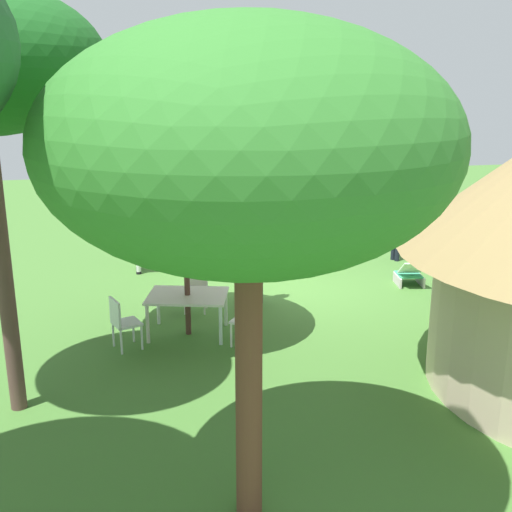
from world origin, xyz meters
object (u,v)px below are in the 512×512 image
object	(u,v)px
striped_lounge_chair	(410,274)
zebra_nearest_camera	(295,227)
standing_watcher	(397,222)
guest_beside_umbrella	(257,256)
patio_chair_near_lawn	(250,317)
acacia_tree_right_background	(248,147)
patio_chair_near_hut	(196,285)
shade_umbrella	(184,187)
zebra_by_umbrella	(166,231)
patio_dining_table	(188,299)
patio_chair_east_end	(122,320)

from	to	relation	value
striped_lounge_chair	zebra_nearest_camera	bearing A→B (deg)	146.15
standing_watcher	striped_lounge_chair	distance (m)	2.16
zebra_nearest_camera	guest_beside_umbrella	bearing A→B (deg)	-103.47
patio_chair_near_lawn	acacia_tree_right_background	world-z (taller)	acacia_tree_right_background
guest_beside_umbrella	zebra_nearest_camera	xyz separation A→B (m)	(-1.49, -2.40, -0.03)
patio_chair_near_hut	guest_beside_umbrella	xyz separation A→B (m)	(-1.24, -0.08, 0.49)
patio_chair_near_lawn	striped_lounge_chair	distance (m)	4.79
patio_chair_near_hut	striped_lounge_chair	bearing A→B (deg)	-160.37
standing_watcher	zebra_nearest_camera	distance (m)	2.64
guest_beside_umbrella	striped_lounge_chair	world-z (taller)	guest_beside_umbrella
zebra_nearest_camera	shade_umbrella	bearing A→B (deg)	-111.29
zebra_by_umbrella	acacia_tree_right_background	size ratio (longest dim) A/B	0.47
patio_dining_table	striped_lounge_chair	size ratio (longest dim) A/B	1.81
guest_beside_umbrella	acacia_tree_right_background	world-z (taller)	acacia_tree_right_background
patio_dining_table	patio_chair_near_hut	size ratio (longest dim) A/B	1.78
shade_umbrella	zebra_nearest_camera	xyz separation A→B (m)	(-3.03, -3.67, -1.67)
standing_watcher	shade_umbrella	bearing A→B (deg)	104.77
patio_dining_table	striped_lounge_chair	xyz separation A→B (m)	(-5.11, -1.65, -0.41)
shade_umbrella	standing_watcher	xyz separation A→B (m)	(-5.67, -3.60, -1.66)
patio_chair_east_end	striped_lounge_chair	distance (m)	6.59
shade_umbrella	zebra_by_umbrella	xyz separation A→B (m)	(0.04, -4.00, -1.68)
shade_umbrella	acacia_tree_right_background	xyz separation A→B (m)	(-0.05, 4.90, 1.13)
patio_chair_east_end	guest_beside_umbrella	world-z (taller)	guest_beside_umbrella
acacia_tree_right_background	guest_beside_umbrella	bearing A→B (deg)	-103.62
zebra_by_umbrella	acacia_tree_right_background	world-z (taller)	acacia_tree_right_background
standing_watcher	zebra_by_umbrella	bearing A→B (deg)	68.32
striped_lounge_chair	zebra_nearest_camera	world-z (taller)	zebra_nearest_camera
patio_dining_table	zebra_nearest_camera	xyz separation A→B (m)	(-3.03, -3.67, 0.32)
zebra_nearest_camera	patio_chair_east_end	bearing A→B (deg)	-117.46
guest_beside_umbrella	striped_lounge_chair	bearing A→B (deg)	-9.64
patio_chair_east_end	patio_chair_near_lawn	xyz separation A→B (m)	(-2.12, 0.34, 0.00)
patio_dining_table	patio_chair_near_hut	world-z (taller)	patio_chair_near_hut
standing_watcher	zebra_nearest_camera	size ratio (longest dim) A/B	0.76
patio_chair_near_lawn	shade_umbrella	bearing A→B (deg)	90.00
zebra_nearest_camera	zebra_by_umbrella	world-z (taller)	zebra_nearest_camera
striped_lounge_chair	guest_beside_umbrella	bearing A→B (deg)	-163.48
patio_chair_east_end	zebra_by_umbrella	world-z (taller)	zebra_by_umbrella
patio_dining_table	patio_chair_east_end	distance (m)	1.23
shade_umbrella	patio_chair_near_lawn	size ratio (longest dim) A/B	3.63
standing_watcher	acacia_tree_right_background	distance (m)	10.56
striped_lounge_chair	standing_watcher	bearing A→B (deg)	84.27
patio_chair_near_lawn	zebra_by_umbrella	bearing A→B (deg)	49.92
patio_chair_near_hut	striped_lounge_chair	size ratio (longest dim) A/B	1.02
standing_watcher	zebra_nearest_camera	bearing A→B (deg)	70.81
patio_dining_table	zebra_nearest_camera	bearing A→B (deg)	-129.56
patio_chair_east_end	guest_beside_umbrella	xyz separation A→B (m)	(-2.70, -1.68, 0.49)
patio_chair_near_hut	patio_chair_near_lawn	distance (m)	2.05
patio_chair_east_end	patio_chair_near_lawn	world-z (taller)	same
patio_chair_east_end	zebra_nearest_camera	xyz separation A→B (m)	(-4.18, -4.08, 0.46)
shade_umbrella	standing_watcher	size ratio (longest dim) A/B	1.97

